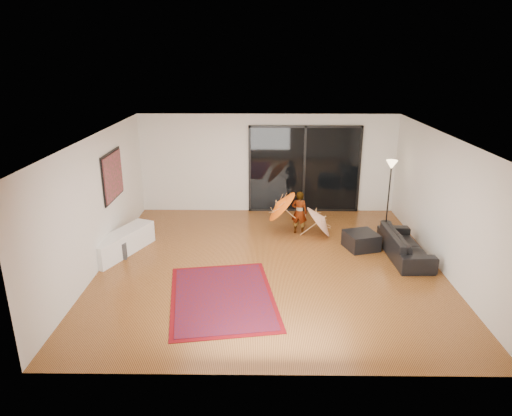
{
  "coord_description": "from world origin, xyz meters",
  "views": [
    {
      "loc": [
        -0.18,
        -8.72,
        4.22
      ],
      "look_at": [
        -0.29,
        0.45,
        1.1
      ],
      "focal_mm": 32.0,
      "sensor_mm": 36.0,
      "label": 1
    }
  ],
  "objects_px": {
    "media_console": "(122,243)",
    "child": "(299,213)",
    "ottoman": "(361,241)",
    "sofa": "(405,245)"
  },
  "relations": [
    {
      "from": "ottoman",
      "to": "child",
      "type": "distance_m",
      "value": 1.66
    },
    {
      "from": "ottoman",
      "to": "media_console",
      "type": "bearing_deg",
      "value": -176.3
    },
    {
      "from": "ottoman",
      "to": "child",
      "type": "xyz_separation_m",
      "value": [
        -1.34,
        0.91,
        0.35
      ]
    },
    {
      "from": "media_console",
      "to": "sofa",
      "type": "relative_size",
      "value": 0.96
    },
    {
      "from": "media_console",
      "to": "sofa",
      "type": "xyz_separation_m",
      "value": [
        6.2,
        -0.1,
        0.02
      ]
    },
    {
      "from": "media_console",
      "to": "child",
      "type": "distance_m",
      "value": 4.2
    },
    {
      "from": "child",
      "to": "media_console",
      "type": "bearing_deg",
      "value": 35.17
    },
    {
      "from": "sofa",
      "to": "child",
      "type": "bearing_deg",
      "value": 56.45
    },
    {
      "from": "sofa",
      "to": "ottoman",
      "type": "height_order",
      "value": "sofa"
    },
    {
      "from": "media_console",
      "to": "child",
      "type": "xyz_separation_m",
      "value": [
        4.0,
        1.26,
        0.29
      ]
    }
  ]
}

